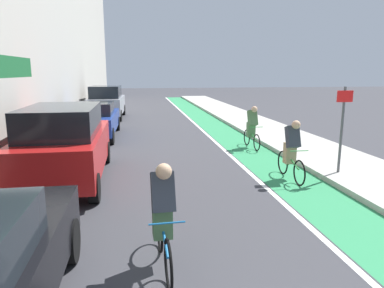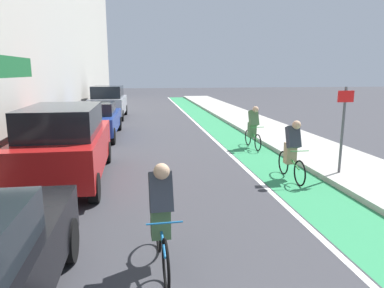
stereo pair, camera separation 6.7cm
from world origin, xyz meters
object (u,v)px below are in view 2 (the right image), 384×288
Objects in this scene: parked_sedan_blue at (96,119)px; cyclist_lead at (161,213)px; parked_suv_silver at (109,102)px; cyclist_trailing at (253,126)px; parked_suv_red at (65,143)px; cyclist_mid at (292,150)px; street_sign_post at (343,122)px.

parked_sedan_blue is 11.15m from cyclist_lead.
cyclist_trailing is (6.07, -9.61, -0.17)m from parked_suv_silver.
cyclist_lead is (2.19, -10.93, 0.07)m from parked_sedan_blue.
cyclist_trailing is at bearing -57.71° from parked_suv_silver.
parked_suv_silver is 11.37m from cyclist_trailing.
cyclist_mid is at bearing -6.96° from parked_suv_red.
parked_suv_red reaches higher than parked_sedan_blue.
cyclist_lead is 8.72m from cyclist_trailing.
parked_sedan_blue is 2.00× the size of street_sign_post.
parked_sedan_blue is 10.17m from street_sign_post.
cyclist_lead reaches higher than cyclist_trailing.
parked_sedan_blue is 6.82m from cyclist_trailing.
cyclist_mid is at bearing 46.28° from cyclist_lead.
parked_suv_silver is 1.86× the size of street_sign_post.
cyclist_lead is at bearing -116.40° from cyclist_trailing.
parked_sedan_blue is at bearing 129.41° from cyclist_mid.
parked_sedan_blue is 9.20m from cyclist_mid.
street_sign_post is at bearing -62.02° from parked_suv_silver.
parked_suv_silver reaches higher than cyclist_mid.
cyclist_mid is 4.00m from cyclist_trailing.
parked_suv_red is 6.40m from parked_sedan_blue.
street_sign_post reaches higher than parked_suv_silver.
cyclist_lead is at bearing -64.19° from parked_suv_red.
parked_suv_silver is at bearing 90.01° from parked_sedan_blue.
cyclist_lead is at bearing -78.65° from parked_sedan_blue.
parked_suv_silver is 2.58× the size of cyclist_trailing.
parked_sedan_blue is 6.50m from parked_suv_silver.
parked_suv_red is 1.08× the size of parked_suv_silver.
cyclist_lead is (2.19, -4.53, -0.17)m from parked_suv_red.
parked_suv_silver is 14.81m from cyclist_mid.
cyclist_mid is at bearing -66.75° from parked_suv_silver.
cyclist_mid is at bearing -93.27° from cyclist_trailing.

